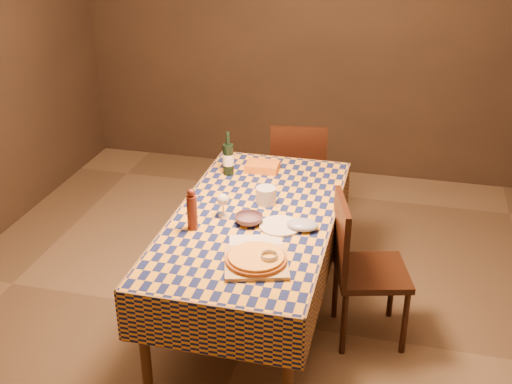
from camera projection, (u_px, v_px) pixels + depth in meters
room at (254, 123)px, 3.55m from camera, size 5.00×5.10×2.70m
dining_table at (254, 227)px, 3.83m from camera, size 0.94×1.84×0.77m
cutting_board at (256, 262)px, 3.31m from camera, size 0.40×0.40×0.02m
pizza at (256, 258)px, 3.30m from camera, size 0.32×0.32×0.03m
pepper_mill at (192, 210)px, 3.61m from camera, size 0.08×0.08×0.25m
bowl at (249, 219)px, 3.70m from camera, size 0.20×0.20×0.05m
wine_glass at (223, 200)px, 3.75m from camera, size 0.08×0.08×0.14m
wine_bottle at (228, 159)px, 4.29m from camera, size 0.08×0.08×0.30m
deli_tub at (266, 195)px, 3.92m from camera, size 0.16×0.16×0.10m
takeout_container at (263, 167)px, 4.38m from camera, size 0.23×0.16×0.06m
white_plate at (280, 226)px, 3.67m from camera, size 0.28×0.28×0.01m
tumbler at (269, 260)px, 3.28m from camera, size 0.12×0.12×0.08m
flour_patch at (256, 245)px, 3.49m from camera, size 0.34×0.29×0.00m
flour_bag at (302, 225)px, 3.64m from camera, size 0.22×0.20×0.05m
chair_far at (298, 171)px, 4.98m from camera, size 0.49×0.49×0.93m
chair_right at (359, 262)px, 3.79m from camera, size 0.52×0.52×0.93m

